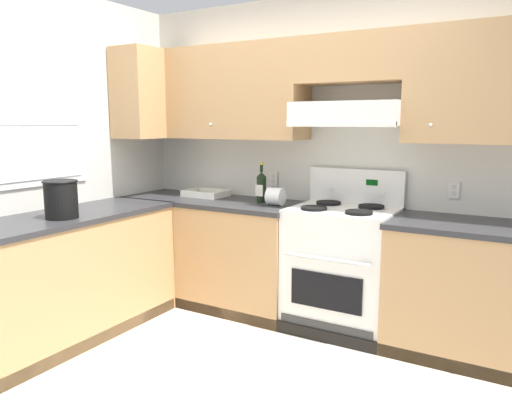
{
  "coord_description": "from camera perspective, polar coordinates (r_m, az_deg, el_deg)",
  "views": [
    {
      "loc": [
        1.69,
        -2.2,
        1.56
      ],
      "look_at": [
        -0.0,
        0.7,
        1.0
      ],
      "focal_mm": 35.03,
      "sensor_mm": 36.0,
      "label": 1
    }
  ],
  "objects": [
    {
      "name": "stove",
      "position": [
        3.84,
        9.71,
        -7.05
      ],
      "size": [
        0.76,
        0.62,
        1.2
      ],
      "color": "white",
      "rests_on": "ground_plane"
    },
    {
      "name": "counter_back_run",
      "position": [
        3.91,
        6.88,
        -7.1
      ],
      "size": [
        3.6,
        0.65,
        0.91
      ],
      "color": "tan",
      "rests_on": "ground_plane"
    },
    {
      "name": "ground_plane",
      "position": [
        3.19,
        -6.71,
        -19.94
      ],
      "size": [
        7.04,
        7.04,
        0.0
      ],
      "primitive_type": "plane",
      "color": "beige"
    },
    {
      "name": "counter_left_run",
      "position": [
        3.83,
        -22.07,
        -8.07
      ],
      "size": [
        0.63,
        1.91,
        0.91
      ],
      "color": "tan",
      "rests_on": "ground_plane"
    },
    {
      "name": "bucket",
      "position": [
        3.64,
        -21.37,
        0.69
      ],
      "size": [
        0.23,
        0.23,
        0.26
      ],
      "color": "black",
      "rests_on": "counter_left_run"
    },
    {
      "name": "wall_left",
      "position": [
        4.09,
        -23.28,
        5.66
      ],
      "size": [
        0.47,
        4.0,
        2.55
      ],
      "color": "silver",
      "rests_on": "ground_plane"
    },
    {
      "name": "wine_bottle",
      "position": [
        4.07,
        0.62,
        2.15
      ],
      "size": [
        0.08,
        0.08,
        0.33
      ],
      "color": "black",
      "rests_on": "counter_back_run"
    },
    {
      "name": "paper_towel_roll",
      "position": [
        3.94,
        2.25,
        0.97
      ],
      "size": [
        0.13,
        0.14,
        0.14
      ],
      "color": "white",
      "rests_on": "counter_back_run"
    },
    {
      "name": "bowl",
      "position": [
        4.44,
        -5.74,
        1.22
      ],
      "size": [
        0.36,
        0.27,
        0.06
      ],
      "color": "white",
      "rests_on": "counter_back_run"
    },
    {
      "name": "wall_back",
      "position": [
        3.94,
        11.45,
        8.1
      ],
      "size": [
        4.68,
        0.57,
        2.55
      ],
      "color": "silver",
      "rests_on": "ground_plane"
    }
  ]
}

